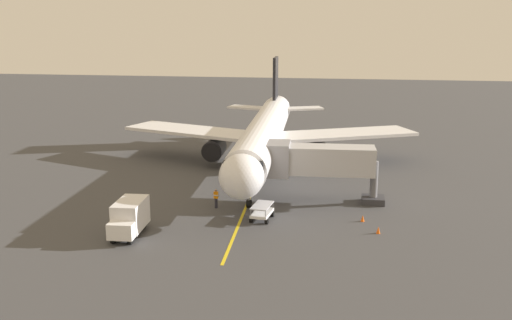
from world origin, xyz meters
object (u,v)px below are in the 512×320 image
(baggage_cart_portside, at_px, (262,212))
(safety_cone_wing_port, at_px, (363,218))
(safety_cone_nose_left, at_px, (378,230))
(airplane, at_px, (264,134))
(safety_cone_nose_right, at_px, (381,203))
(box_truck_near_nose, at_px, (129,218))
(ground_crew_marshaller, at_px, (216,198))
(jet_bridge, at_px, (311,161))

(baggage_cart_portside, distance_m, safety_cone_wing_port, 8.28)
(safety_cone_nose_left, xyz_separation_m, safety_cone_wing_port, (1.14, -2.59, 0.00))
(airplane, bearing_deg, baggage_cart_portside, 97.71)
(baggage_cart_portside, xyz_separation_m, safety_cone_nose_right, (-9.92, -5.15, -0.38))
(safety_cone_nose_right, distance_m, safety_cone_wing_port, 4.63)
(box_truck_near_nose, relative_size, safety_cone_wing_port, 8.54)
(ground_crew_marshaller, height_order, safety_cone_nose_left, ground_crew_marshaller)
(ground_crew_marshaller, xyz_separation_m, baggage_cart_portside, (-4.45, 2.36, -0.23))
(airplane, xyz_separation_m, box_truck_near_nose, (7.25, 21.83, -2.62))
(safety_cone_wing_port, bearing_deg, safety_cone_nose_left, 113.75)
(ground_crew_marshaller, distance_m, box_truck_near_nose, 9.05)
(ground_crew_marshaller, relative_size, baggage_cart_portside, 0.62)
(box_truck_near_nose, distance_m, baggage_cart_portside, 10.83)
(airplane, distance_m, box_truck_near_nose, 23.15)
(box_truck_near_nose, bearing_deg, safety_cone_nose_right, -152.15)
(jet_bridge, xyz_separation_m, ground_crew_marshaller, (8.09, 3.34, -2.88))
(ground_crew_marshaller, bearing_deg, airplane, -98.66)
(ground_crew_marshaller, xyz_separation_m, safety_cone_nose_left, (-13.82, 4.12, -0.61))
(box_truck_near_nose, distance_m, safety_cone_nose_left, 19.21)
(baggage_cart_portside, relative_size, safety_cone_wing_port, 5.00)
(airplane, bearing_deg, safety_cone_nose_left, 122.21)
(airplane, distance_m, jet_bridge, 12.50)
(safety_cone_nose_right, bearing_deg, jet_bridge, -5.05)
(airplane, height_order, box_truck_near_nose, airplane)
(safety_cone_wing_port, bearing_deg, airplane, -56.54)
(box_truck_near_nose, xyz_separation_m, safety_cone_wing_port, (-17.75, -5.95, -1.11))
(baggage_cart_portside, relative_size, safety_cone_nose_left, 5.00)
(jet_bridge, relative_size, box_truck_near_nose, 2.44)
(jet_bridge, relative_size, safety_cone_nose_left, 20.84)
(airplane, xyz_separation_m, baggage_cart_portside, (-2.26, 16.72, -3.35))
(jet_bridge, xyz_separation_m, safety_cone_nose_right, (-6.28, 0.55, -3.49))
(box_truck_near_nose, xyz_separation_m, safety_cone_nose_left, (-18.88, -3.36, -1.11))
(ground_crew_marshaller, bearing_deg, baggage_cart_portside, 152.01)
(ground_crew_marshaller, bearing_deg, safety_cone_nose_right, -169.02)
(jet_bridge, height_order, ground_crew_marshaller, jet_bridge)
(jet_bridge, xyz_separation_m, safety_cone_wing_port, (-4.59, 4.87, -3.49))
(airplane, xyz_separation_m, ground_crew_marshaller, (2.19, 14.35, -3.12))
(ground_crew_marshaller, bearing_deg, jet_bridge, -157.55)
(box_truck_near_nose, bearing_deg, safety_cone_wing_port, -161.46)
(safety_cone_nose_left, bearing_deg, safety_cone_nose_right, -94.54)
(airplane, bearing_deg, safety_cone_nose_right, 136.49)
(baggage_cart_portside, height_order, safety_cone_nose_left, baggage_cart_portside)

